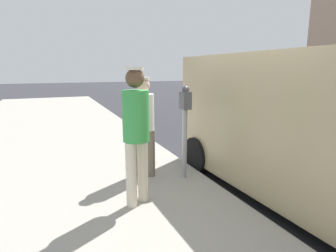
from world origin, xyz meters
TOP-DOWN VIEW (x-y plane):
  - ground_plane at (0.00, 0.00)m, footprint 80.00×80.00m
  - sidewalk_slab at (3.50, 0.00)m, footprint 5.00×32.00m
  - parking_meter_near at (1.35, -0.80)m, footprint 0.14×0.18m
  - pedestrian_in_white at (1.94, -1.14)m, footprint 0.34×0.34m
  - pedestrian_in_green at (2.34, -0.24)m, footprint 0.34×0.34m

SIDE VIEW (x-z plane):
  - ground_plane at x=0.00m, z-range 0.00..0.00m
  - sidewalk_slab at x=3.50m, z-range 0.00..0.15m
  - pedestrian_in_white at x=1.94m, z-range 0.27..1.92m
  - parking_meter_near at x=1.35m, z-range 0.42..1.94m
  - pedestrian_in_green at x=2.34m, z-range 0.29..2.09m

